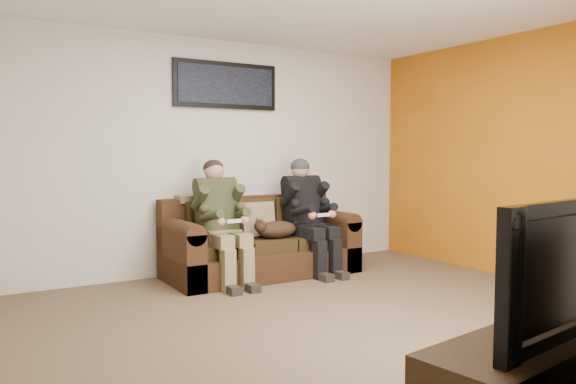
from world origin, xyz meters
TOP-DOWN VIEW (x-y plane):
  - floor at (0.00, 0.00)m, footprint 5.00×5.00m
  - wall_back at (0.00, 2.25)m, footprint 5.00×0.00m
  - wall_right at (2.50, 0.00)m, footprint 0.00×4.50m
  - accent_wall_right at (2.49, 0.00)m, footprint 0.00×4.50m
  - sofa at (0.23, 1.82)m, footprint 2.08×0.90m
  - throw_pillow at (0.23, 1.86)m, footprint 0.40×0.19m
  - throw_blanket at (-0.40, 2.08)m, footprint 0.42×0.21m
  - person_left at (-0.31, 1.65)m, footprint 0.51×0.87m
  - person_right at (0.76, 1.65)m, footprint 0.51×0.86m
  - cat at (0.33, 1.64)m, footprint 0.66×0.26m
  - framed_poster at (0.03, 2.22)m, footprint 1.25×0.05m
  - tv_stand at (-0.24, -1.95)m, footprint 1.52×0.67m
  - television at (-0.24, -1.95)m, footprint 1.16×0.31m

SIDE VIEW (x-z plane):
  - floor at x=0.00m, z-range 0.00..0.00m
  - tv_stand at x=-0.24m, z-range 0.00..0.46m
  - sofa at x=0.23m, z-range -0.10..0.75m
  - cat at x=0.33m, z-range 0.39..0.64m
  - throw_pillow at x=0.23m, z-range 0.41..0.80m
  - person_left at x=-0.31m, z-range 0.07..1.34m
  - person_right at x=0.76m, z-range 0.07..1.35m
  - television at x=-0.24m, z-range 0.46..1.13m
  - throw_blanket at x=-0.40m, z-range 0.81..0.89m
  - wall_back at x=0.00m, z-range -1.20..3.80m
  - wall_right at x=2.50m, z-range -0.95..3.55m
  - accent_wall_right at x=2.49m, z-range -0.95..3.55m
  - framed_poster at x=0.03m, z-range 1.84..2.36m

